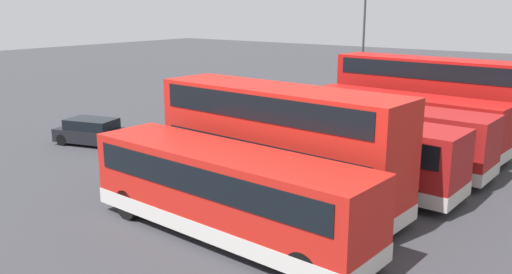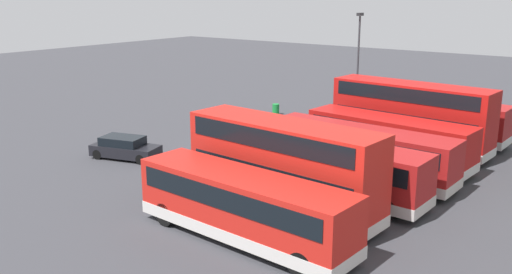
# 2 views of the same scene
# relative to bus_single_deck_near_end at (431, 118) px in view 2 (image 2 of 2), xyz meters

# --- Properties ---
(ground_plane) EXTENTS (140.00, 140.00, 0.00)m
(ground_plane) POSITION_rel_bus_single_deck_near_end_xyz_m (10.80, -9.85, -1.62)
(ground_plane) COLOR #38383D
(bus_single_deck_near_end) EXTENTS (2.92, 10.78, 2.95)m
(bus_single_deck_near_end) POSITION_rel_bus_single_deck_near_end_xyz_m (0.00, 0.00, 0.00)
(bus_single_deck_near_end) COLOR #A51919
(bus_single_deck_near_end) RESTS_ON ground
(bus_double_decker_second) EXTENTS (3.29, 10.87, 4.55)m
(bus_double_decker_second) POSITION_rel_bus_single_deck_near_end_xyz_m (3.59, -0.14, 0.83)
(bus_double_decker_second) COLOR #B71411
(bus_double_decker_second) RESTS_ON ground
(bus_single_deck_third) EXTENTS (3.33, 10.62, 2.95)m
(bus_single_deck_third) POSITION_rel_bus_single_deck_near_end_xyz_m (7.45, 0.06, -0.00)
(bus_single_deck_third) COLOR #B71411
(bus_single_deck_third) RESTS_ON ground
(bus_single_deck_fourth) EXTENTS (2.92, 11.08, 2.95)m
(bus_single_deck_fourth) POSITION_rel_bus_single_deck_near_end_xyz_m (10.97, -0.10, 0.00)
(bus_single_deck_fourth) COLOR #A51919
(bus_single_deck_fourth) RESTS_ON ground
(bus_single_deck_fifth) EXTENTS (2.99, 11.79, 2.95)m
(bus_single_deck_fifth) POSITION_rel_bus_single_deck_near_end_xyz_m (14.43, -0.70, 0.00)
(bus_single_deck_fifth) COLOR #A51919
(bus_single_deck_fifth) RESTS_ON ground
(bus_double_decker_sixth) EXTENTS (3.23, 10.25, 4.55)m
(bus_double_decker_sixth) POSITION_rel_bus_single_deck_near_end_xyz_m (17.94, -0.69, 0.82)
(bus_double_decker_sixth) COLOR red
(bus_double_decker_sixth) RESTS_ON ground
(bus_single_deck_seventh) EXTENTS (3.14, 10.64, 2.95)m
(bus_single_deck_seventh) POSITION_rel_bus_single_deck_near_end_xyz_m (21.43, -0.33, -0.00)
(bus_single_deck_seventh) COLOR red
(bus_single_deck_seventh) RESTS_ON ground
(car_hatchback_silver) EXTENTS (2.97, 4.72, 1.43)m
(car_hatchback_silver) POSITION_rel_bus_single_deck_near_end_xyz_m (16.46, -13.98, -0.92)
(car_hatchback_silver) COLOR black
(car_hatchback_silver) RESTS_ON ground
(lamp_post_tall) EXTENTS (0.70, 0.30, 8.78)m
(lamp_post_tall) POSITION_rel_bus_single_deck_near_end_xyz_m (-2.42, -7.20, 3.46)
(lamp_post_tall) COLOR #38383D
(lamp_post_tall) RESTS_ON ground
(waste_bin_yellow) EXTENTS (0.60, 0.60, 0.95)m
(waste_bin_yellow) POSITION_rel_bus_single_deck_near_end_xyz_m (-0.05, -13.68, -1.15)
(waste_bin_yellow) COLOR #197F33
(waste_bin_yellow) RESTS_ON ground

